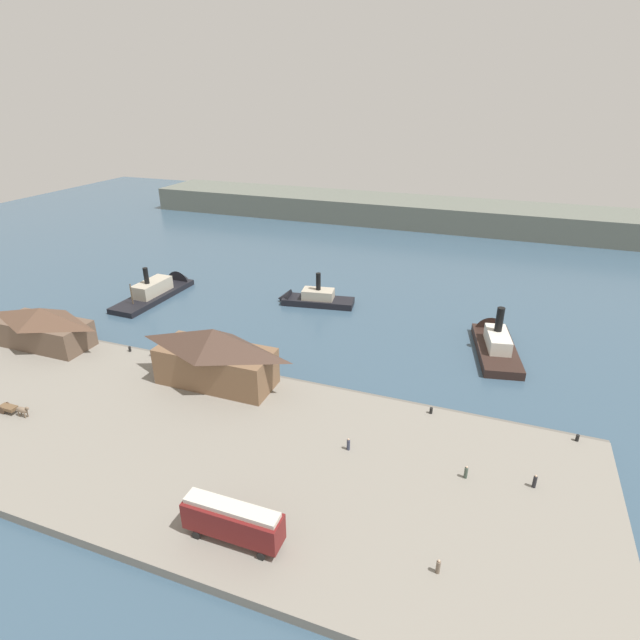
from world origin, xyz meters
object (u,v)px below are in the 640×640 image
at_px(ferry_shed_central_terminal, 44,327).
at_px(ferry_shed_customs_shed, 215,356).
at_px(pedestrian_walking_east, 535,482).
at_px(pedestrian_standing_center, 438,567).
at_px(horse_cart, 14,409).
at_px(mooring_post_center_east, 152,353).
at_px(ferry_approaching_east, 309,299).
at_px(ferry_moored_west, 163,288).
at_px(ferry_approaching_west, 494,340).
at_px(pedestrian_near_cart, 466,472).
at_px(mooring_post_center_west, 130,349).
at_px(pedestrian_by_tram, 348,445).
at_px(mooring_post_east, 431,411).
at_px(street_tram, 233,520).
at_px(mooring_post_west, 577,438).

bearing_deg(ferry_shed_central_terminal, ferry_shed_customs_shed, -0.83).
height_order(pedestrian_walking_east, pedestrian_standing_center, pedestrian_walking_east).
height_order(horse_cart, mooring_post_center_east, horse_cart).
height_order(ferry_approaching_east, ferry_moored_west, ferry_moored_west).
height_order(mooring_post_center_east, ferry_approaching_east, ferry_approaching_east).
xyz_separation_m(ferry_shed_central_terminal, ferry_approaching_west, (74.89, 29.60, -3.59)).
height_order(ferry_shed_central_terminal, ferry_approaching_west, ferry_approaching_west).
bearing_deg(pedestrian_near_cart, ferry_shed_customs_shed, 167.68).
bearing_deg(pedestrian_standing_center, pedestrian_walking_east, 60.21).
bearing_deg(pedestrian_walking_east, mooring_post_center_east, 169.90).
relative_size(ferry_shed_customs_shed, ferry_approaching_west, 0.89).
relative_size(ferry_shed_customs_shed, pedestrian_near_cart, 10.82).
bearing_deg(pedestrian_near_cart, pedestrian_standing_center, -94.81).
height_order(mooring_post_center_west, ferry_approaching_east, ferry_approaching_east).
relative_size(pedestrian_walking_east, pedestrian_by_tram, 1.03).
distance_m(ferry_shed_customs_shed, ferry_moored_west, 46.01).
xyz_separation_m(ferry_moored_west, ferry_approaching_west, (73.03, -1.34, 0.08)).
relative_size(horse_cart, mooring_post_east, 6.08).
bearing_deg(ferry_shed_central_terminal, pedestrian_standing_center, -17.63).
relative_size(pedestrian_walking_east, mooring_post_center_west, 1.95).
distance_m(street_tram, pedestrian_near_cart, 27.40).
xyz_separation_m(pedestrian_standing_center, mooring_post_east, (-4.68, 25.75, -0.31)).
bearing_deg(street_tram, pedestrian_standing_center, 9.18).
bearing_deg(ferry_moored_west, street_tram, -48.52).
relative_size(horse_cart, mooring_post_center_east, 6.08).
relative_size(ferry_shed_customs_shed, ferry_approaching_east, 1.06).
distance_m(horse_cart, mooring_post_center_west, 21.13).
distance_m(mooring_post_center_east, ferry_approaching_east, 37.22).
height_order(pedestrian_by_tram, mooring_post_center_east, pedestrian_by_tram).
bearing_deg(horse_cart, ferry_approaching_east, 67.09).
bearing_deg(mooring_post_center_west, pedestrian_by_tram, -15.31).
relative_size(mooring_post_center_west, ferry_moored_west, 0.04).
relative_size(pedestrian_standing_center, mooring_post_center_west, 1.85).
bearing_deg(pedestrian_walking_east, ferry_approaching_west, 99.40).
relative_size(ferry_shed_customs_shed, ferry_moored_west, 0.77).
distance_m(mooring_post_center_west, mooring_post_center_east, 4.61).
bearing_deg(ferry_shed_customs_shed, pedestrian_by_tram, -19.14).
xyz_separation_m(ferry_shed_customs_shed, ferry_approaching_east, (0.76, 37.29, -4.71)).
distance_m(pedestrian_standing_center, mooring_post_center_east, 58.53).
xyz_separation_m(street_tram, mooring_post_center_east, (-32.42, 29.36, -2.15)).
relative_size(ferry_shed_central_terminal, ferry_approaching_west, 0.80).
distance_m(ferry_shed_central_terminal, mooring_post_west, 86.60).
bearing_deg(pedestrian_walking_east, mooring_post_east, 141.90).
height_order(ferry_shed_customs_shed, ferry_moored_west, ferry_shed_customs_shed).
height_order(mooring_post_center_west, mooring_post_center_east, same).
xyz_separation_m(mooring_post_west, mooring_post_east, (-18.81, -0.43, 0.00)).
relative_size(ferry_shed_customs_shed, pedestrian_standing_center, 11.04).
xyz_separation_m(street_tram, pedestrian_walking_east, (28.69, 18.47, -1.80)).
relative_size(ferry_moored_west, ferry_approaching_west, 1.16).
distance_m(ferry_shed_customs_shed, mooring_post_center_east, 16.15).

